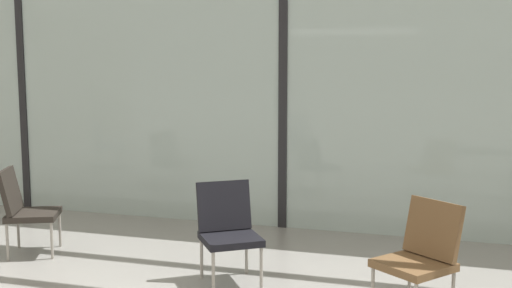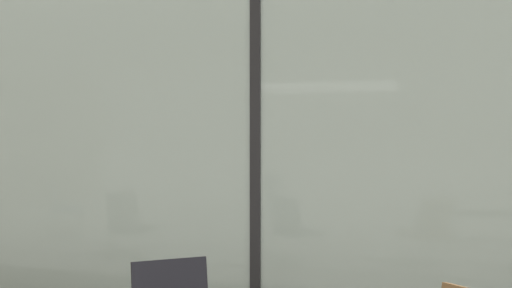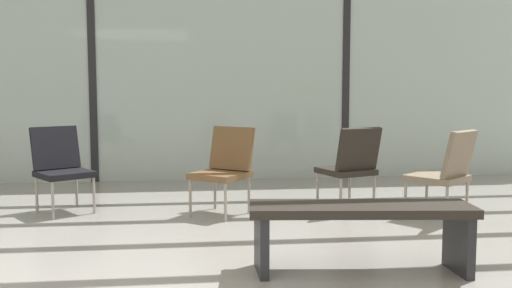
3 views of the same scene
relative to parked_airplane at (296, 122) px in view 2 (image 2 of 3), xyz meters
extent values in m
cube|color=#A3B7B2|center=(0.68, -5.52, -0.34)|extent=(14.00, 0.08, 3.11)
cube|color=black|center=(0.68, -5.52, -0.34)|extent=(0.10, 0.12, 3.11)
ellipsoid|color=#B2BCD6|center=(0.28, 0.00, 0.00)|extent=(11.81, 3.79, 3.79)
sphere|color=gray|center=(-5.16, 0.00, 0.00)|extent=(2.08, 2.08, 2.08)
sphere|color=black|center=(-2.97, -1.74, 0.28)|extent=(0.28, 0.28, 0.28)
sphere|color=black|center=(-2.07, -1.74, 0.28)|extent=(0.28, 0.28, 0.28)
sphere|color=black|center=(-1.17, -1.74, 0.28)|extent=(0.28, 0.28, 0.28)
sphere|color=black|center=(-0.27, -1.74, 0.28)|extent=(0.28, 0.28, 0.28)
sphere|color=black|center=(0.63, -1.74, 0.28)|extent=(0.28, 0.28, 0.28)
camera|label=1|loc=(2.45, -12.52, 0.02)|focal=44.03mm
camera|label=2|loc=(2.02, -10.62, -0.22)|focal=39.16mm
camera|label=3|loc=(2.00, -13.20, -0.67)|focal=38.53mm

